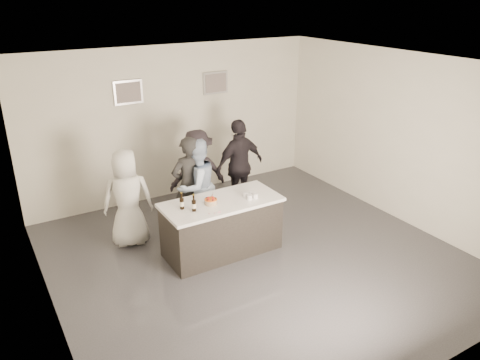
{
  "coord_description": "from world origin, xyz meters",
  "views": [
    {
      "loc": [
        -3.5,
        -5.36,
        3.95
      ],
      "look_at": [
        0.0,
        0.5,
        1.15
      ],
      "focal_mm": 35.0,
      "sensor_mm": 36.0,
      "label": 1
    }
  ],
  "objects": [
    {
      "name": "picture_left",
      "position": [
        -0.9,
        2.97,
        2.2
      ],
      "size": [
        0.54,
        0.04,
        0.44
      ],
      "primitive_type": "cube",
      "color": "#B2B2B7",
      "rests_on": "wall_back"
    },
    {
      "name": "wall_front",
      "position": [
        0.0,
        -3.0,
        1.5
      ],
      "size": [
        6.0,
        0.04,
        3.0
      ],
      "primitive_type": "cube",
      "color": "silver",
      "rests_on": "ground"
    },
    {
      "name": "bar_counter",
      "position": [
        -0.37,
        0.44,
        0.45
      ],
      "size": [
        1.86,
        0.86,
        0.9
      ],
      "primitive_type": "cube",
      "color": "white",
      "rests_on": "ground"
    },
    {
      "name": "picture_right",
      "position": [
        0.9,
        2.97,
        2.2
      ],
      "size": [
        0.54,
        0.04,
        0.44
      ],
      "primitive_type": "cube",
      "color": "#B2B2B7",
      "rests_on": "wall_back"
    },
    {
      "name": "cake",
      "position": [
        -0.57,
        0.42,
        0.94
      ],
      "size": [
        0.2,
        0.2,
        0.07
      ],
      "primitive_type": "cylinder",
      "color": "orange",
      "rests_on": "bar_counter"
    },
    {
      "name": "tumbler_cluster",
      "position": [
        0.08,
        0.31,
        0.94
      ],
      "size": [
        0.19,
        0.19,
        0.08
      ],
      "primitive_type": "cube",
      "color": "orange",
      "rests_on": "bar_counter"
    },
    {
      "name": "person_main_black",
      "position": [
        -0.5,
        1.36,
        0.86
      ],
      "size": [
        0.64,
        0.43,
        1.72
      ],
      "primitive_type": "imported",
      "rotation": [
        0.0,
        0.0,
        3.17
      ],
      "color": "black",
      "rests_on": "ground"
    },
    {
      "name": "person_guest_right",
      "position": [
        0.7,
        1.69,
        0.88
      ],
      "size": [
        1.08,
        0.55,
        1.77
      ],
      "primitive_type": "imported",
      "rotation": [
        0.0,
        0.0,
        3.26
      ],
      "color": "black",
      "rests_on": "ground"
    },
    {
      "name": "person_guest_back",
      "position": [
        -0.07,
        1.9,
        0.81
      ],
      "size": [
        1.12,
        0.73,
        1.63
      ],
      "primitive_type": "imported",
      "rotation": [
        0.0,
        0.0,
        3.02
      ],
      "color": "black",
      "rests_on": "ground"
    },
    {
      "name": "ceiling",
      "position": [
        0.0,
        0.0,
        3.0
      ],
      "size": [
        6.0,
        6.0,
        0.0
      ],
      "primitive_type": "plane",
      "rotation": [
        3.14,
        0.0,
        0.0
      ],
      "color": "white"
    },
    {
      "name": "person_guest_left",
      "position": [
        -1.54,
        1.46,
        0.82
      ],
      "size": [
        0.92,
        0.73,
        1.64
      ],
      "primitive_type": "imported",
      "rotation": [
        0.0,
        0.0,
        2.85
      ],
      "color": "silver",
      "rests_on": "ground"
    },
    {
      "name": "floor",
      "position": [
        0.0,
        0.0,
        0.0
      ],
      "size": [
        6.0,
        6.0,
        0.0
      ],
      "primitive_type": "plane",
      "color": "#3D3D42",
      "rests_on": "ground"
    },
    {
      "name": "person_main_blue",
      "position": [
        -0.39,
        1.29,
        0.83
      ],
      "size": [
        0.98,
        0.87,
        1.67
      ],
      "primitive_type": "imported",
      "rotation": [
        0.0,
        0.0,
        3.48
      ],
      "color": "#AEC6E4",
      "rests_on": "ground"
    },
    {
      "name": "wall_back",
      "position": [
        0.0,
        3.0,
        1.5
      ],
      "size": [
        6.0,
        0.04,
        3.0
      ],
      "primitive_type": "cube",
      "color": "silver",
      "rests_on": "ground"
    },
    {
      "name": "candles",
      "position": [
        -0.63,
        0.12,
        0.9
      ],
      "size": [
        0.24,
        0.08,
        0.01
      ],
      "primitive_type": "cube",
      "color": "pink",
      "rests_on": "bar_counter"
    },
    {
      "name": "wall_left",
      "position": [
        -3.0,
        0.0,
        1.5
      ],
      "size": [
        0.04,
        6.0,
        3.0
      ],
      "primitive_type": "cube",
      "color": "silver",
      "rests_on": "ground"
    },
    {
      "name": "wall_right",
      "position": [
        3.0,
        0.0,
        1.5
      ],
      "size": [
        0.04,
        6.0,
        3.0
      ],
      "primitive_type": "cube",
      "color": "silver",
      "rests_on": "ground"
    },
    {
      "name": "beer_bottle_a",
      "position": [
        -1.01,
        0.49,
        1.03
      ],
      "size": [
        0.07,
        0.07,
        0.26
      ],
      "primitive_type": "cylinder",
      "color": "black",
      "rests_on": "bar_counter"
    },
    {
      "name": "beer_bottle_b",
      "position": [
        -0.89,
        0.34,
        1.03
      ],
      "size": [
        0.07,
        0.07,
        0.26
      ],
      "primitive_type": "cylinder",
      "color": "black",
      "rests_on": "bar_counter"
    }
  ]
}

